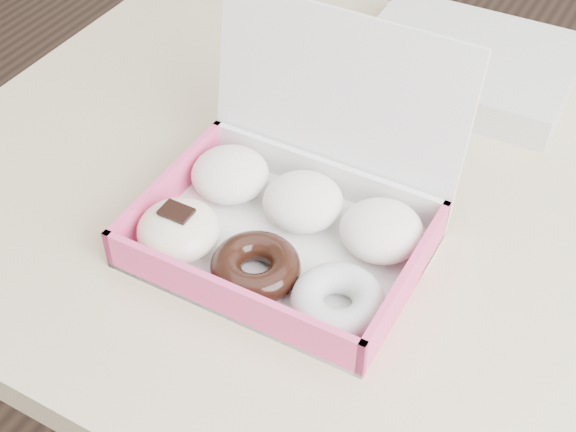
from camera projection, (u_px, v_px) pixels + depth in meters
The scene contains 3 objects.
table at pixel (439, 264), 0.93m from camera, with size 1.20×0.80×0.75m.
donut_box at pixel (286, 217), 0.82m from camera, with size 0.29×0.25×0.21m.
newspapers at pixel (466, 63), 1.05m from camera, with size 0.27×0.22×0.04m, color silver.
Camera 1 is at (0.16, -0.64, 1.35)m, focal length 50.00 mm.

